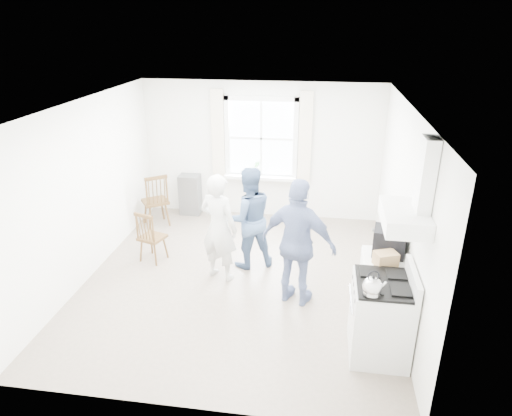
{
  "coord_description": "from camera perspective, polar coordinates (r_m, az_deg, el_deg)",
  "views": [
    {
      "loc": [
        1.13,
        -5.83,
        3.65
      ],
      "look_at": [
        0.24,
        0.2,
        1.09
      ],
      "focal_mm": 32.0,
      "sensor_mm": 36.0,
      "label": 1
    }
  ],
  "objects": [
    {
      "name": "range_hood",
      "position": [
        4.9,
        18.89,
        0.55
      ],
      "size": [
        0.45,
        0.76,
        0.94
      ],
      "color": "white",
      "rests_on": "room_shell"
    },
    {
      "name": "low_cabinet",
      "position": [
        6.15,
        15.29,
        -9.52
      ],
      "size": [
        0.5,
        0.55,
        0.9
      ],
      "primitive_type": "cube",
      "color": "white",
      "rests_on": "ground"
    },
    {
      "name": "person_left",
      "position": [
        6.66,
        -4.66,
        -2.46
      ],
      "size": [
        0.78,
        0.78,
        1.64
      ],
      "primitive_type": "imported",
      "rotation": [
        0.0,
        0.0,
        2.77
      ],
      "color": "silver",
      "rests_on": "ground"
    },
    {
      "name": "stereo_stack",
      "position": [
        5.92,
        16.31,
        -4.04
      ],
      "size": [
        0.43,
        0.4,
        0.34
      ],
      "color": "black",
      "rests_on": "low_cabinet"
    },
    {
      "name": "windsor_chair_b",
      "position": [
        7.37,
        -13.38,
        -2.95
      ],
      "size": [
        0.46,
        0.46,
        0.87
      ],
      "color": "#4D3318",
      "rests_on": "ground"
    },
    {
      "name": "window_assembly",
      "position": [
        8.64,
        0.63,
        8.08
      ],
      "size": [
        1.88,
        0.24,
        1.7
      ],
      "color": "white",
      "rests_on": "room_shell"
    },
    {
      "name": "kettle",
      "position": [
        4.98,
        14.33,
        -9.53
      ],
      "size": [
        0.21,
        0.21,
        0.3
      ],
      "color": "silver",
      "rests_on": "gas_stove"
    },
    {
      "name": "room_shell",
      "position": [
        6.39,
        -2.37,
        1.15
      ],
      "size": [
        4.62,
        5.12,
        2.64
      ],
      "color": "gray",
      "rests_on": "ground"
    },
    {
      "name": "person_mid",
      "position": [
        6.98,
        -0.95,
        -1.25
      ],
      "size": [
        1.04,
        1.04,
        1.62
      ],
      "primitive_type": "imported",
      "rotation": [
        0.0,
        0.0,
        3.57
      ],
      "color": "#486186",
      "rests_on": "ground"
    },
    {
      "name": "potted_plant",
      "position": [
        8.7,
        -0.05,
        4.99
      ],
      "size": [
        0.2,
        0.2,
        0.29
      ],
      "primitive_type": "imported",
      "rotation": [
        0.0,
        0.0,
        0.27
      ],
      "color": "#367936",
      "rests_on": "window_assembly"
    },
    {
      "name": "shelf_unit",
      "position": [
        9.14,
        -8.23,
        1.68
      ],
      "size": [
        0.4,
        0.3,
        0.8
      ],
      "primitive_type": "cube",
      "color": "slate",
      "rests_on": "ground"
    },
    {
      "name": "windsor_chair_a",
      "position": [
        8.56,
        -12.36,
        1.55
      ],
      "size": [
        0.6,
        0.6,
        1.03
      ],
      "color": "#4D3318",
      "rests_on": "ground"
    },
    {
      "name": "gas_stove",
      "position": [
        5.54,
        15.33,
        -13.03
      ],
      "size": [
        0.68,
        0.76,
        1.12
      ],
      "color": "silver",
      "rests_on": "ground"
    },
    {
      "name": "person_right",
      "position": [
        6.06,
        5.31,
        -4.44
      ],
      "size": [
        1.33,
        1.33,
        1.78
      ],
      "primitive_type": "imported",
      "rotation": [
        0.0,
        0.0,
        2.8
      ],
      "color": "navy",
      "rests_on": "ground"
    },
    {
      "name": "cardboard_box",
      "position": [
        5.69,
        15.9,
        -6.14
      ],
      "size": [
        0.31,
        0.27,
        0.17
      ],
      "primitive_type": "cube",
      "rotation": [
        0.0,
        0.0,
        0.37
      ],
      "color": "#A27D4E",
      "rests_on": "low_cabinet"
    }
  ]
}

